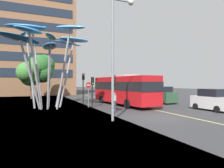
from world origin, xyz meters
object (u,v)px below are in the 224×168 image
object	(u,v)px
street_lamp	(117,43)
red_bus	(123,89)
traffic_light_island_mid	(83,82)
car_parked_near	(212,100)
no_entry_sign	(88,91)
traffic_light_kerb_near	(113,86)
pedestrian	(115,101)
traffic_light_kerb_far	(92,86)
leaf_sculpture	(45,40)
car_parked_mid	(162,95)
car_parked_far	(136,93)

from	to	relation	value
street_lamp	red_bus	bearing A→B (deg)	61.48
traffic_light_island_mid	car_parked_near	world-z (taller)	traffic_light_island_mid
no_entry_sign	traffic_light_kerb_near	bearing A→B (deg)	-83.00
traffic_light_kerb_near	no_entry_sign	world-z (taller)	traffic_light_kerb_near
pedestrian	no_entry_sign	size ratio (longest dim) A/B	0.62
traffic_light_kerb_far	leaf_sculpture	bearing A→B (deg)	163.22
red_bus	traffic_light_kerb_far	bearing A→B (deg)	-163.34
red_bus	street_lamp	distance (m)	10.23
leaf_sculpture	car_parked_mid	xyz separation A→B (m)	(14.42, 0.00, -5.96)
no_entry_sign	car_parked_near	bearing A→B (deg)	-33.16
car_parked_mid	pedestrian	distance (m)	9.09
traffic_light_kerb_near	traffic_light_kerb_far	bearing A→B (deg)	94.92
red_bus	leaf_sculpture	distance (m)	10.10
no_entry_sign	leaf_sculpture	bearing A→B (deg)	170.08
traffic_light_kerb_near	traffic_light_kerb_far	size ratio (longest dim) A/B	1.02
red_bus	traffic_light_kerb_far	size ratio (longest dim) A/B	3.39
pedestrian	car_parked_near	bearing A→B (deg)	-24.09
car_parked_near	car_parked_mid	bearing A→B (deg)	91.34
traffic_light_island_mid	no_entry_sign	world-z (taller)	traffic_light_island_mid
traffic_light_kerb_near	car_parked_mid	xyz separation A→B (m)	(9.44, 5.96, -1.36)
pedestrian	traffic_light_island_mid	bearing A→B (deg)	100.54
leaf_sculpture	traffic_light_kerb_far	size ratio (longest dim) A/B	2.91
red_bus	no_entry_sign	xyz separation A→B (m)	(-4.42, -0.62, -0.17)
car_parked_far	street_lamp	distance (m)	19.10
traffic_light_kerb_far	pedestrian	distance (m)	3.13
traffic_light_kerb_far	traffic_light_kerb_near	bearing A→B (deg)	-85.08
car_parked_near	car_parked_mid	world-z (taller)	car_parked_mid
traffic_light_kerb_far	traffic_light_island_mid	distance (m)	4.67
traffic_light_kerb_near	car_parked_near	xyz separation A→B (m)	(9.62, -1.51, -1.41)
leaf_sculpture	car_parked_mid	world-z (taller)	leaf_sculpture
car_parked_near	car_parked_mid	distance (m)	7.46
red_bus	traffic_light_island_mid	xyz separation A→B (m)	(-3.94, 3.40, 0.80)
car_parked_mid	no_entry_sign	world-z (taller)	no_entry_sign
car_parked_far	car_parked_near	bearing A→B (deg)	-89.30
leaf_sculpture	pedestrian	world-z (taller)	leaf_sculpture
traffic_light_island_mid	car_parked_near	distance (m)	14.62
leaf_sculpture	traffic_light_kerb_near	distance (m)	9.02
pedestrian	traffic_light_kerb_near	bearing A→B (deg)	-116.23
street_lamp	no_entry_sign	size ratio (longest dim) A/B	3.19
car_parked_near	pedestrian	bearing A→B (deg)	155.91
street_lamp	pedestrian	xyz separation A→B (m)	(1.95, 4.93, -4.56)
traffic_light_island_mid	pedestrian	distance (m)	7.30
traffic_light_island_mid	car_parked_far	xyz separation A→B (m)	(9.60, 3.61, -1.84)
car_parked_near	pedestrian	size ratio (longest dim) A/B	2.35
traffic_light_kerb_far	car_parked_mid	world-z (taller)	traffic_light_kerb_far
car_parked_mid	car_parked_far	bearing A→B (deg)	90.01
traffic_light_kerb_near	car_parked_mid	bearing A→B (deg)	32.24
red_bus	car_parked_far	world-z (taller)	red_bus
traffic_light_kerb_near	red_bus	bearing A→B (deg)	57.01
traffic_light_kerb_far	car_parked_near	world-z (taller)	traffic_light_kerb_far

